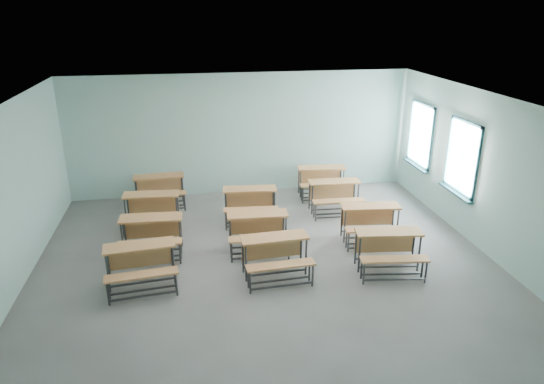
{
  "coord_description": "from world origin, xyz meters",
  "views": [
    {
      "loc": [
        -1.33,
        -8.45,
        4.76
      ],
      "look_at": [
        0.34,
        1.2,
        1.0
      ],
      "focal_mm": 32.0,
      "sensor_mm": 36.0,
      "label": 1
    }
  ],
  "objects_px": {
    "desk_unit_r0c1": "(276,251)",
    "desk_unit_r2c1": "(250,200)",
    "desk_unit_r0c2": "(389,246)",
    "desk_unit_r1c0": "(151,231)",
    "desk_unit_r3c2": "(322,177)",
    "desk_unit_r0c0": "(140,260)",
    "desk_unit_r3c0": "(159,186)",
    "desk_unit_r2c2": "(335,192)",
    "desk_unit_r1c2": "(371,218)",
    "desk_unit_r2c0": "(151,206)",
    "desk_unit_r1c1": "(258,227)"
  },
  "relations": [
    {
      "from": "desk_unit_r1c0",
      "to": "desk_unit_r3c0",
      "type": "bearing_deg",
      "value": 90.98
    },
    {
      "from": "desk_unit_r2c2",
      "to": "desk_unit_r3c2",
      "type": "xyz_separation_m",
      "value": [
        -0.03,
        1.11,
        0.0
      ]
    },
    {
      "from": "desk_unit_r1c0",
      "to": "desk_unit_r2c0",
      "type": "xyz_separation_m",
      "value": [
        -0.08,
        1.35,
        0.0
      ]
    },
    {
      "from": "desk_unit_r0c1",
      "to": "desk_unit_r3c0",
      "type": "xyz_separation_m",
      "value": [
        -2.28,
        3.9,
        0.0
      ]
    },
    {
      "from": "desk_unit_r1c0",
      "to": "desk_unit_r2c2",
      "type": "xyz_separation_m",
      "value": [
        4.29,
        1.47,
        0.0
      ]
    },
    {
      "from": "desk_unit_r1c0",
      "to": "desk_unit_r1c1",
      "type": "bearing_deg",
      "value": -2.59
    },
    {
      "from": "desk_unit_r0c1",
      "to": "desk_unit_r3c0",
      "type": "bearing_deg",
      "value": 117.25
    },
    {
      "from": "desk_unit_r1c1",
      "to": "desk_unit_r3c0",
      "type": "distance_m",
      "value": 3.49
    },
    {
      "from": "desk_unit_r1c2",
      "to": "desk_unit_r3c2",
      "type": "relative_size",
      "value": 1.02
    },
    {
      "from": "desk_unit_r1c1",
      "to": "desk_unit_r3c2",
      "type": "height_order",
      "value": "same"
    },
    {
      "from": "desk_unit_r1c2",
      "to": "desk_unit_r2c2",
      "type": "relative_size",
      "value": 1.04
    },
    {
      "from": "desk_unit_r0c0",
      "to": "desk_unit_r0c1",
      "type": "bearing_deg",
      "value": -7.82
    },
    {
      "from": "desk_unit_r3c0",
      "to": "desk_unit_r3c2",
      "type": "bearing_deg",
      "value": -4.75
    },
    {
      "from": "desk_unit_r1c1",
      "to": "desk_unit_r2c2",
      "type": "xyz_separation_m",
      "value": [
        2.14,
        1.65,
        0.0
      ]
    },
    {
      "from": "desk_unit_r2c2",
      "to": "desk_unit_r1c2",
      "type": "bearing_deg",
      "value": -76.93
    },
    {
      "from": "desk_unit_r0c0",
      "to": "desk_unit_r3c0",
      "type": "distance_m",
      "value": 3.83
    },
    {
      "from": "desk_unit_r2c1",
      "to": "desk_unit_r3c0",
      "type": "height_order",
      "value": "same"
    },
    {
      "from": "desk_unit_r1c2",
      "to": "desk_unit_r2c2",
      "type": "distance_m",
      "value": 1.67
    },
    {
      "from": "desk_unit_r0c2",
      "to": "desk_unit_r3c2",
      "type": "distance_m",
      "value": 4.02
    },
    {
      "from": "desk_unit_r0c1",
      "to": "desk_unit_r0c2",
      "type": "xyz_separation_m",
      "value": [
        2.16,
        -0.14,
        0.0
      ]
    },
    {
      "from": "desk_unit_r3c0",
      "to": "desk_unit_r2c2",
      "type": "bearing_deg",
      "value": -19.39
    },
    {
      "from": "desk_unit_r1c0",
      "to": "desk_unit_r3c2",
      "type": "bearing_deg",
      "value": 33.25
    },
    {
      "from": "desk_unit_r3c2",
      "to": "desk_unit_r0c0",
      "type": "bearing_deg",
      "value": -134.36
    },
    {
      "from": "desk_unit_r0c1",
      "to": "desk_unit_r3c0",
      "type": "relative_size",
      "value": 0.99
    },
    {
      "from": "desk_unit_r2c0",
      "to": "desk_unit_r3c0",
      "type": "bearing_deg",
      "value": 87.56
    },
    {
      "from": "desk_unit_r0c1",
      "to": "desk_unit_r2c2",
      "type": "relative_size",
      "value": 1.01
    },
    {
      "from": "desk_unit_r0c0",
      "to": "desk_unit_r1c2",
      "type": "bearing_deg",
      "value": 6.49
    },
    {
      "from": "desk_unit_r1c1",
      "to": "desk_unit_r1c2",
      "type": "relative_size",
      "value": 0.96
    },
    {
      "from": "desk_unit_r0c2",
      "to": "desk_unit_r1c1",
      "type": "bearing_deg",
      "value": 158.85
    },
    {
      "from": "desk_unit_r0c1",
      "to": "desk_unit_r2c1",
      "type": "xyz_separation_m",
      "value": [
        -0.14,
        2.6,
        0.0
      ]
    },
    {
      "from": "desk_unit_r1c0",
      "to": "desk_unit_r0c1",
      "type": "bearing_deg",
      "value": -26.97
    },
    {
      "from": "desk_unit_r0c1",
      "to": "desk_unit_r0c2",
      "type": "distance_m",
      "value": 2.16
    },
    {
      "from": "desk_unit_r0c2",
      "to": "desk_unit_r1c0",
      "type": "xyz_separation_m",
      "value": [
        -4.48,
        1.43,
        0.0
      ]
    },
    {
      "from": "desk_unit_r0c0",
      "to": "desk_unit_r1c1",
      "type": "xyz_separation_m",
      "value": [
        2.27,
        1.03,
        0.0
      ]
    },
    {
      "from": "desk_unit_r0c2",
      "to": "desk_unit_r3c0",
      "type": "distance_m",
      "value": 6.0
    },
    {
      "from": "desk_unit_r0c0",
      "to": "desk_unit_r3c0",
      "type": "bearing_deg",
      "value": 81.56
    },
    {
      "from": "desk_unit_r1c0",
      "to": "desk_unit_r2c2",
      "type": "bearing_deg",
      "value": 20.98
    },
    {
      "from": "desk_unit_r0c0",
      "to": "desk_unit_r2c0",
      "type": "height_order",
      "value": "same"
    },
    {
      "from": "desk_unit_r0c2",
      "to": "desk_unit_r2c0",
      "type": "relative_size",
      "value": 1.04
    },
    {
      "from": "desk_unit_r1c2",
      "to": "desk_unit_r2c1",
      "type": "distance_m",
      "value": 2.84
    },
    {
      "from": "desk_unit_r1c2",
      "to": "desk_unit_r2c0",
      "type": "distance_m",
      "value": 4.92
    },
    {
      "from": "desk_unit_r0c1",
      "to": "desk_unit_r1c0",
      "type": "bearing_deg",
      "value": 147.99
    },
    {
      "from": "desk_unit_r1c1",
      "to": "desk_unit_r2c2",
      "type": "distance_m",
      "value": 2.7
    },
    {
      "from": "desk_unit_r0c2",
      "to": "desk_unit_r2c0",
      "type": "distance_m",
      "value": 5.34
    },
    {
      "from": "desk_unit_r0c2",
      "to": "desk_unit_r3c2",
      "type": "bearing_deg",
      "value": 100.35
    },
    {
      "from": "desk_unit_r1c1",
      "to": "desk_unit_r2c0",
      "type": "height_order",
      "value": "same"
    },
    {
      "from": "desk_unit_r2c1",
      "to": "desk_unit_r0c0",
      "type": "bearing_deg",
      "value": -127.73
    },
    {
      "from": "desk_unit_r0c2",
      "to": "desk_unit_r2c1",
      "type": "distance_m",
      "value": 3.58
    },
    {
      "from": "desk_unit_r0c0",
      "to": "desk_unit_r3c0",
      "type": "height_order",
      "value": "same"
    },
    {
      "from": "desk_unit_r1c2",
      "to": "desk_unit_r2c1",
      "type": "xyz_separation_m",
      "value": [
        -2.42,
        1.48,
        0.0
      ]
    }
  ]
}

